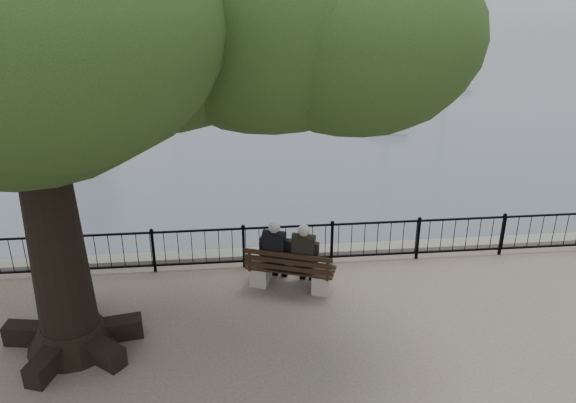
{
  "coord_description": "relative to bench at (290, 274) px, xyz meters",
  "views": [
    {
      "loc": [
        -1.2,
        -10.08,
        7.61
      ],
      "look_at": [
        0.0,
        2.5,
        1.6
      ],
      "focal_mm": 40.0,
      "sensor_mm": 36.0,
      "label": 1
    }
  ],
  "objects": [
    {
      "name": "sailboat_i",
      "position": [
        -10.72,
        21.26,
        -1.02
      ],
      "size": [
        2.42,
        5.3,
        10.77
      ],
      "color": "silver",
      "rests_on": "ground"
    },
    {
      "name": "sailboat_a",
      "position": [
        -9.01,
        13.01,
        -1.02
      ],
      "size": [
        1.6,
        5.59,
        11.07
      ],
      "color": "silver",
      "rests_on": "ground"
    },
    {
      "name": "bench",
      "position": [
        0.0,
        0.0,
        0.0
      ],
      "size": [
        1.96,
        1.14,
        0.99
      ],
      "color": "gray",
      "rests_on": "ground"
    },
    {
      "name": "person_left",
      "position": [
        -0.28,
        0.21,
        0.38
      ],
      "size": [
        0.63,
        0.86,
        1.57
      ],
      "color": "black",
      "rests_on": "ground"
    },
    {
      "name": "sailboat_h",
      "position": [
        -4.73,
        36.2,
        -1.0
      ],
      "size": [
        1.71,
        5.65,
        12.13
      ],
      "color": "silver",
      "rests_on": "ground"
    },
    {
      "name": "sailboat_f",
      "position": [
        -1.48,
        34.07,
        -1.03
      ],
      "size": [
        3.21,
        5.31,
        10.45
      ],
      "color": "silver",
      "rests_on": "ground"
    },
    {
      "name": "sailboat_b",
      "position": [
        -4.31,
        23.57,
        -0.99
      ],
      "size": [
        2.89,
        5.35,
        11.77
      ],
      "color": "silver",
      "rests_on": "ground"
    },
    {
      "name": "railing",
      "position": [
        0.04,
        0.96,
        0.21
      ],
      "size": [
        22.06,
        0.06,
        1.0
      ],
      "color": "black",
      "rests_on": "ground"
    },
    {
      "name": "sailboat_g",
      "position": [
        6.73,
        36.17,
        -1.05
      ],
      "size": [
        2.26,
        5.94,
        10.33
      ],
      "color": "silver",
      "rests_on": "ground"
    },
    {
      "name": "tree",
      "position": [
        -3.37,
        -1.42,
        5.83
      ],
      "size": [
        11.49,
        8.02,
        9.38
      ],
      "color": "black",
      "rests_on": "ground"
    },
    {
      "name": "person_right",
      "position": [
        0.31,
        0.01,
        0.38
      ],
      "size": [
        0.63,
        0.86,
        1.57
      ],
      "color": "black",
      "rests_on": "ground"
    },
    {
      "name": "sailboat_c",
      "position": [
        5.71,
        14.84,
        -1.02
      ],
      "size": [
        2.44,
        5.46,
        10.76
      ],
      "color": "silver",
      "rests_on": "ground"
    },
    {
      "name": "harbor",
      "position": [
        0.04,
        1.46,
        -0.85
      ],
      "size": [
        260.0,
        260.0,
        1.2
      ],
      "color": "slate",
      "rests_on": "ground"
    },
    {
      "name": "sailboat_e",
      "position": [
        -10.05,
        24.99,
        -0.94
      ],
      "size": [
        3.94,
        6.28,
        14.8
      ],
      "color": "silver",
      "rests_on": "ground"
    },
    {
      "name": "sailboat_d",
      "position": [
        10.47,
        21.18,
        -1.03
      ],
      "size": [
        2.46,
        5.91,
        10.89
      ],
      "color": "silver",
      "rests_on": "ground"
    }
  ]
}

